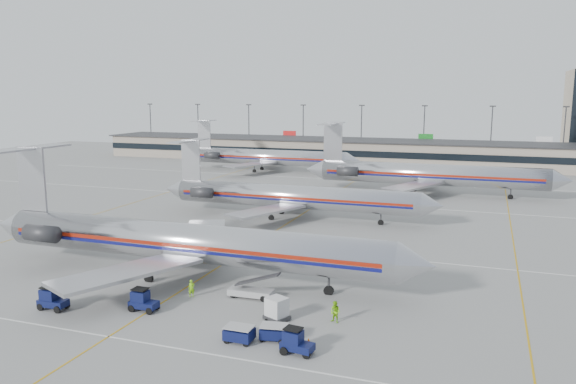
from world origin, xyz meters
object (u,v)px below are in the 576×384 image
at_px(jet_second_row, 288,196).
at_px(tug_center, 142,301).
at_px(jet_foreground, 179,241).
at_px(belt_loader, 252,290).
at_px(uld_container, 277,309).

relative_size(jet_second_row, tug_center, 17.97).
relative_size(jet_foreground, belt_loader, 10.05).
height_order(jet_second_row, uld_container, jet_second_row).
bearing_deg(tug_center, jet_foreground, 100.43).
bearing_deg(belt_loader, uld_container, -47.40).
bearing_deg(jet_foreground, uld_container, -28.68).
distance_m(jet_second_row, belt_loader, 33.79).
height_order(jet_second_row, tug_center, jet_second_row).
bearing_deg(jet_second_row, tug_center, -89.07).
bearing_deg(tug_center, jet_second_row, 90.92).
xyz_separation_m(jet_foreground, uld_container, (13.16, -7.20, -2.72)).
height_order(jet_foreground, belt_loader, jet_foreground).
distance_m(jet_second_row, uld_container, 38.76).
distance_m(jet_foreground, belt_loader, 10.17).
bearing_deg(tug_center, uld_container, 9.52).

